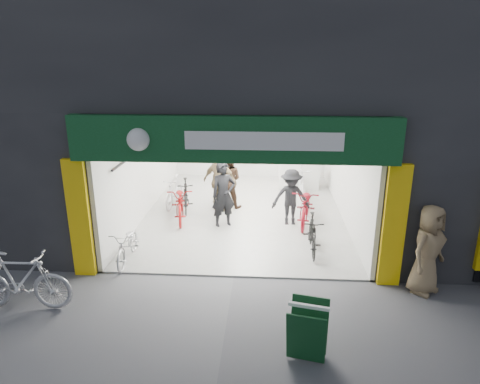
# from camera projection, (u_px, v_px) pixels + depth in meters

# --- Properties ---
(ground) EXTENTS (60.00, 60.00, 0.00)m
(ground) POSITION_uv_depth(u_px,v_px,m) (234.00, 277.00, 9.26)
(ground) COLOR #56565B
(ground) RESTS_ON ground
(building) EXTENTS (17.00, 10.27, 8.00)m
(building) POSITION_uv_depth(u_px,v_px,m) (277.00, 64.00, 12.61)
(building) COLOR #232326
(building) RESTS_ON ground
(bike_left_front) EXTENTS (0.62, 1.61, 0.83)m
(bike_left_front) POSITION_uv_depth(u_px,v_px,m) (128.00, 245.00, 9.85)
(bike_left_front) COLOR #B4B5B9
(bike_left_front) RESTS_ON ground
(bike_left_midfront) EXTENTS (0.73, 1.65, 0.96)m
(bike_left_midfront) POSITION_uv_depth(u_px,v_px,m) (186.00, 195.00, 13.11)
(bike_left_midfront) COLOR black
(bike_left_midfront) RESTS_ON ground
(bike_left_midback) EXTENTS (1.05, 2.07, 1.04)m
(bike_left_midback) POSITION_uv_depth(u_px,v_px,m) (181.00, 202.00, 12.35)
(bike_left_midback) COLOR maroon
(bike_left_midback) RESTS_ON ground
(bike_left_back) EXTENTS (0.65, 1.65, 0.97)m
(bike_left_back) POSITION_uv_depth(u_px,v_px,m) (174.00, 192.00, 13.45)
(bike_left_back) COLOR silver
(bike_left_back) RESTS_ON ground
(bike_right_front) EXTENTS (0.46, 1.56, 0.94)m
(bike_right_front) POSITION_uv_depth(u_px,v_px,m) (312.00, 234.00, 10.30)
(bike_right_front) COLOR black
(bike_right_front) RESTS_ON ground
(bike_right_mid) EXTENTS (1.04, 2.13, 1.07)m
(bike_right_mid) POSITION_uv_depth(u_px,v_px,m) (306.00, 206.00, 12.04)
(bike_right_mid) COLOR maroon
(bike_right_mid) RESTS_ON ground
(bike_right_back) EXTENTS (0.63, 2.00, 1.19)m
(bike_right_back) POSITION_uv_depth(u_px,v_px,m) (301.00, 183.00, 13.94)
(bike_right_back) COLOR #BAB9BE
(bike_right_back) RESTS_ON ground
(parked_bike) EXTENTS (1.96, 0.58, 1.17)m
(parked_bike) POSITION_uv_depth(u_px,v_px,m) (20.00, 280.00, 7.97)
(parked_bike) COLOR silver
(parked_bike) RESTS_ON ground
(customer_a) EXTENTS (0.80, 0.70, 1.86)m
(customer_a) POSITION_uv_depth(u_px,v_px,m) (223.00, 195.00, 11.71)
(customer_a) COLOR black
(customer_a) RESTS_ON ground
(customer_b) EXTENTS (0.93, 0.76, 1.77)m
(customer_b) POSITION_uv_depth(u_px,v_px,m) (228.00, 181.00, 13.19)
(customer_b) COLOR #342217
(customer_b) RESTS_ON ground
(customer_c) EXTENTS (1.09, 0.67, 1.63)m
(customer_c) POSITION_uv_depth(u_px,v_px,m) (291.00, 198.00, 11.83)
(customer_c) COLOR black
(customer_c) RESTS_ON ground
(customer_d) EXTENTS (1.21, 0.85, 1.90)m
(customer_d) POSITION_uv_depth(u_px,v_px,m) (220.00, 182.00, 12.85)
(customer_d) COLOR olive
(customer_d) RESTS_ON ground
(pedestrian_near) EXTENTS (1.07, 1.05, 1.86)m
(pedestrian_near) POSITION_uv_depth(u_px,v_px,m) (428.00, 250.00, 8.45)
(pedestrian_near) COLOR #846D4D
(pedestrian_near) RESTS_ON ground
(sandwich_board) EXTENTS (0.72, 0.73, 0.93)m
(sandwich_board) POSITION_uv_depth(u_px,v_px,m) (308.00, 330.00, 6.66)
(sandwich_board) COLOR #0D3719
(sandwich_board) RESTS_ON ground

